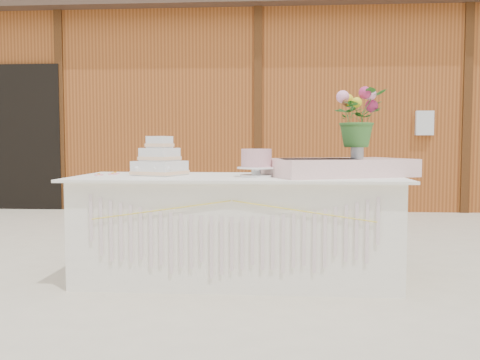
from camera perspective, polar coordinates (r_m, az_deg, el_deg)
name	(u,v)px	position (r m, az deg, el deg)	size (l,w,h in m)	color
ground	(237,278)	(4.07, -0.31, -10.45)	(80.00, 80.00, 0.00)	beige
barn	(262,107)	(9.96, 2.32, 7.79)	(12.60, 4.60, 3.30)	#9C5320
cake_table	(237,227)	(3.99, -0.32, -5.08)	(2.40, 1.00, 0.77)	white
wedding_cake	(160,162)	(4.09, -8.56, 1.91)	(0.43, 0.43, 0.30)	white
pink_cake_stand	(256,161)	(3.87, 1.76, 2.02)	(0.28, 0.28, 0.20)	white
satin_runner	(339,167)	(4.01, 10.47, 1.33)	(1.02, 0.59, 0.13)	#FFD3CD
flower_vase	(357,150)	(4.10, 12.39, 3.19)	(0.10, 0.10, 0.13)	#B4B4B9
bouquet	(358,112)	(4.11, 12.45, 7.14)	(0.39, 0.34, 0.43)	#356E2C
loose_flowers	(111,174)	(4.22, -13.64, 0.66)	(0.14, 0.34, 0.02)	pink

